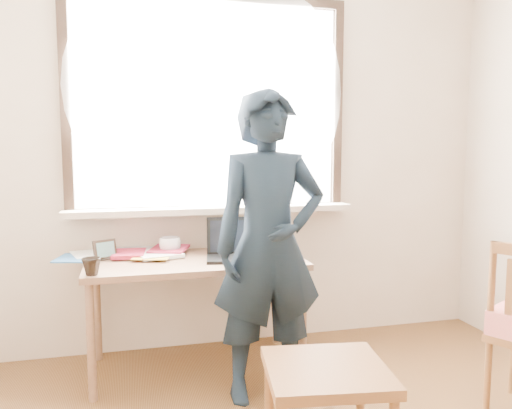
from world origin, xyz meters
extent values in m
cube|color=beige|center=(0.00, 2.00, 1.30)|extent=(3.50, 0.02, 2.60)
cube|color=white|center=(-0.20, 1.99, 1.60)|extent=(1.70, 0.01, 1.30)
cube|color=black|center=(-0.20, 1.97, 0.92)|extent=(1.82, 0.06, 0.06)
cube|color=black|center=(-1.08, 1.97, 1.60)|extent=(0.06, 0.06, 1.30)
cube|color=black|center=(0.68, 1.97, 1.60)|extent=(0.06, 0.06, 1.30)
cube|color=beige|center=(-0.20, 1.90, 0.93)|extent=(1.85, 0.20, 0.04)
cube|color=white|center=(-0.20, 1.91, 1.70)|extent=(1.95, 0.02, 1.65)
cube|color=brown|center=(-0.35, 1.63, 0.65)|extent=(1.26, 0.63, 0.04)
cylinder|color=brown|center=(-0.93, 1.36, 0.32)|extent=(0.04, 0.04, 0.64)
cylinder|color=brown|center=(-0.93, 1.90, 0.32)|extent=(0.04, 0.04, 0.64)
cylinder|color=brown|center=(0.23, 1.36, 0.32)|extent=(0.04, 0.04, 0.64)
cylinder|color=brown|center=(0.23, 1.90, 0.32)|extent=(0.04, 0.04, 0.64)
cube|color=black|center=(-0.12, 1.55, 0.68)|extent=(0.38, 0.30, 0.02)
cube|color=black|center=(-0.10, 1.67, 0.79)|extent=(0.35, 0.13, 0.23)
cube|color=black|center=(-0.10, 1.67, 0.79)|extent=(0.31, 0.10, 0.19)
cube|color=black|center=(-0.12, 1.54, 0.69)|extent=(0.32, 0.19, 0.00)
imported|color=white|center=(-0.49, 1.81, 0.73)|extent=(0.17, 0.17, 0.10)
imported|color=black|center=(-0.92, 1.38, 0.72)|extent=(0.12, 0.12, 0.09)
ellipsoid|color=black|center=(0.10, 1.53, 0.69)|extent=(0.10, 0.07, 0.04)
cube|color=white|center=(-0.97, 1.83, 0.68)|extent=(0.24, 0.27, 0.02)
cube|color=white|center=(-0.47, 1.93, 0.69)|extent=(0.31, 0.32, 0.02)
cube|color=white|center=(-1.01, 1.91, 0.69)|extent=(0.22, 0.27, 0.02)
cube|color=white|center=(-0.46, 1.82, 0.69)|extent=(0.35, 0.35, 0.00)
cube|color=gold|center=(-0.41, 1.83, 0.69)|extent=(0.36, 0.32, 0.01)
cube|color=white|center=(-0.55, 1.69, 0.70)|extent=(0.34, 0.31, 0.01)
imported|color=white|center=(-0.75, 1.88, 0.68)|extent=(0.28, 0.30, 0.02)
imported|color=white|center=(0.10, 1.88, 0.68)|extent=(0.32, 0.34, 0.02)
cube|color=black|center=(-0.87, 1.73, 0.73)|extent=(0.13, 0.08, 0.11)
cube|color=#306D30|center=(-0.87, 1.73, 0.73)|extent=(0.10, 0.06, 0.08)
cube|color=brown|center=(0.01, 0.47, 0.46)|extent=(0.53, 0.51, 0.04)
cylinder|color=brown|center=(-0.16, 0.68, 0.22)|extent=(0.04, 0.04, 0.44)
cylinder|color=brown|center=(0.24, 0.62, 0.22)|extent=(0.04, 0.04, 0.44)
cylinder|color=brown|center=(0.98, 0.73, 0.19)|extent=(0.03, 0.03, 0.38)
cylinder|color=brown|center=(0.97, 0.73, 0.65)|extent=(0.03, 0.03, 0.46)
cube|color=brown|center=(1.01, 0.66, 0.62)|extent=(0.03, 0.04, 0.37)
imported|color=black|center=(-0.02, 1.20, 0.81)|extent=(0.60, 0.39, 1.63)
camera|label=1|loc=(-0.72, -1.27, 1.32)|focal=35.00mm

